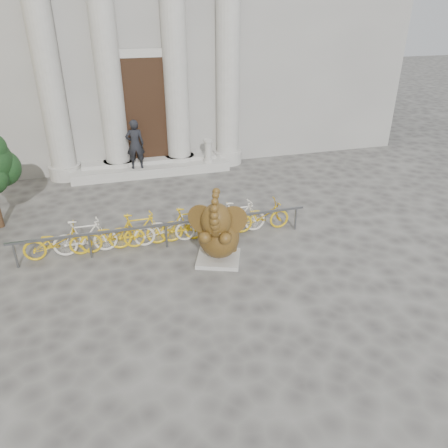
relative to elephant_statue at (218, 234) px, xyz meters
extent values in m
plane|color=#474442|center=(-0.83, -2.47, -0.80)|extent=(80.00, 80.00, 0.00)
cube|color=gray|center=(-0.83, 12.53, 5.20)|extent=(22.00, 10.00, 12.00)
cube|color=black|center=(-0.83, 7.45, 1.50)|extent=(2.40, 0.16, 4.00)
cylinder|color=#A8A59E|center=(-4.03, 7.33, 3.20)|extent=(0.90, 0.90, 8.00)
cylinder|color=#A8A59E|center=(-2.03, 7.33, 3.20)|extent=(0.90, 0.90, 8.00)
cylinder|color=#A8A59E|center=(0.37, 7.33, 3.20)|extent=(0.90, 0.90, 8.00)
cylinder|color=#A8A59E|center=(2.37, 7.33, 3.20)|extent=(0.90, 0.90, 8.00)
cube|color=#A8A59E|center=(-0.83, 6.93, -0.62)|extent=(6.00, 1.20, 0.36)
cube|color=#A8A59E|center=(0.01, 0.03, -0.74)|extent=(1.37, 1.31, 0.11)
ellipsoid|color=black|center=(0.10, 0.26, -0.36)|extent=(1.17, 1.14, 0.70)
ellipsoid|color=black|center=(0.02, 0.05, -0.05)|extent=(1.45, 1.60, 1.14)
cylinder|color=black|center=(-0.13, 0.50, -0.54)|extent=(0.42, 0.42, 0.28)
cylinder|color=black|center=(0.42, 0.29, -0.54)|extent=(0.42, 0.42, 0.28)
cylinder|color=black|center=(-0.36, -0.27, 0.17)|extent=(0.48, 0.70, 0.44)
cylinder|color=black|center=(0.09, -0.44, 0.17)|extent=(0.48, 0.70, 0.44)
ellipsoid|color=black|center=(-0.12, -0.31, 0.56)|extent=(0.94, 0.92, 0.87)
cylinder|color=black|center=(-0.42, -0.06, 0.52)|extent=(0.61, 0.51, 0.74)
cylinder|color=black|center=(0.28, -0.32, 0.52)|extent=(0.75, 0.09, 0.74)
cone|color=beige|center=(-0.32, -0.47, 0.39)|extent=(0.10, 0.26, 0.12)
cone|color=beige|center=(-0.07, -0.57, 0.39)|extent=(0.21, 0.25, 0.12)
cube|color=slate|center=(-1.17, 1.08, -0.10)|extent=(8.00, 0.06, 0.06)
cylinder|color=slate|center=(-4.97, 1.08, -0.45)|extent=(0.06, 0.06, 0.70)
cylinder|color=slate|center=(-3.17, 1.08, -0.45)|extent=(0.06, 0.06, 0.70)
cylinder|color=slate|center=(-1.17, 1.08, -0.45)|extent=(0.06, 0.06, 0.70)
cylinder|color=slate|center=(0.83, 1.08, -0.45)|extent=(0.06, 0.06, 0.70)
cylinder|color=slate|center=(2.63, 1.08, -0.45)|extent=(0.06, 0.06, 0.70)
imported|color=gold|center=(-3.98, 1.33, -0.30)|extent=(1.70, 0.50, 1.00)
imported|color=beige|center=(-3.28, 1.33, -0.30)|extent=(1.66, 0.47, 1.00)
imported|color=gold|center=(-2.57, 1.33, -0.30)|extent=(1.70, 0.50, 1.00)
imported|color=gold|center=(-1.87, 1.33, -0.30)|extent=(1.66, 0.47, 1.00)
imported|color=beige|center=(-1.17, 1.33, -0.30)|extent=(1.70, 0.50, 1.00)
imported|color=gold|center=(-0.46, 1.33, -0.30)|extent=(1.66, 0.47, 1.00)
imported|color=gold|center=(0.24, 1.33, -0.30)|extent=(1.70, 0.50, 1.00)
imported|color=beige|center=(0.94, 1.33, -0.30)|extent=(1.66, 0.47, 1.00)
imported|color=gold|center=(1.65, 1.33, -0.30)|extent=(1.70, 0.50, 1.00)
sphere|color=black|center=(-5.40, 3.81, 0.96)|extent=(1.07, 1.07, 1.07)
imported|color=black|center=(-1.39, 6.66, 0.49)|extent=(0.68, 0.45, 1.84)
cylinder|color=#A8A59E|center=(1.38, 6.63, -0.38)|extent=(0.36, 0.36, 0.11)
cylinder|color=#A8A59E|center=(1.38, 6.63, -0.02)|extent=(0.26, 0.26, 0.82)
cylinder|color=#A8A59E|center=(1.38, 6.63, 0.41)|extent=(0.36, 0.36, 0.09)
camera|label=1|loc=(-2.47, -9.31, 5.28)|focal=35.00mm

